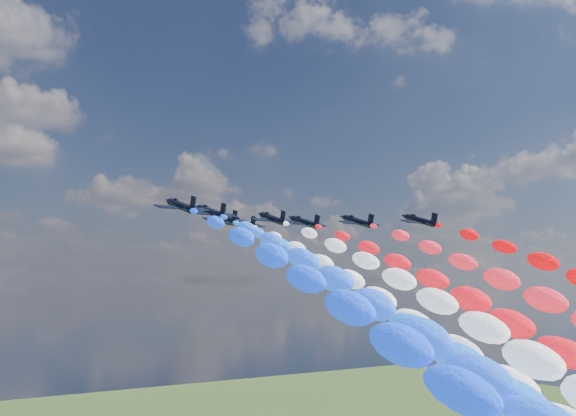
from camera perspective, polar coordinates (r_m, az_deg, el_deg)
jet_0 at (r=121.22m, az=-9.12°, el=0.19°), size 10.31×13.80×6.15m
trail_0 at (r=69.76m, az=12.17°, el=-15.39°), size 6.50×118.64×52.91m
jet_1 at (r=131.13m, az=-6.58°, el=-0.33°), size 10.47×13.91×6.15m
trail_1 at (r=80.93m, az=13.52°, el=-14.06°), size 6.50×118.64×52.91m
jet_2 at (r=144.06m, az=-5.48°, el=-0.87°), size 10.04×13.61×6.15m
trail_2 at (r=93.97m, az=12.39°, el=-12.97°), size 6.50×118.64×52.91m
jet_3 at (r=144.45m, az=-1.36°, el=-0.91°), size 10.42×13.88×6.15m
trail_3 at (r=97.62m, az=18.33°, el=-12.54°), size 6.50×118.64×52.91m
jet_4 at (r=156.32m, az=-3.88°, el=-1.30°), size 10.24×13.75×6.15m
trail_4 at (r=106.88m, az=12.61°, el=-12.13°), size 6.50×118.64×52.91m
jet_5 at (r=153.10m, az=1.43°, el=-1.21°), size 10.28×13.78×6.15m
trail_5 at (r=108.12m, az=20.59°, el=-11.81°), size 6.50×118.64×52.91m
jet_6 at (r=152.14m, az=5.98°, el=-1.14°), size 9.93×13.53×6.15m
jet_7 at (r=151.85m, az=11.23°, el=-1.05°), size 10.65×14.04×6.15m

